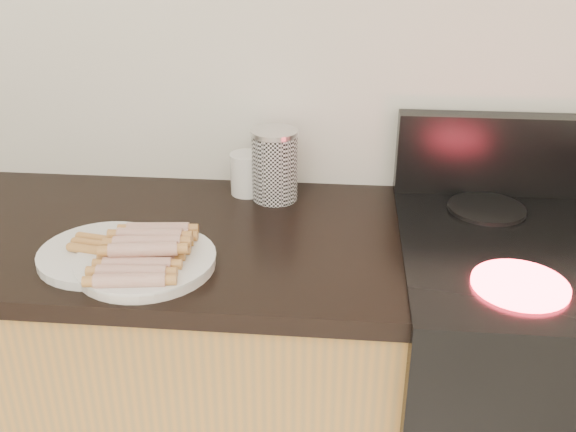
# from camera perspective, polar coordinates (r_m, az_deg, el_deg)

# --- Properties ---
(wall_back) EXTENTS (4.00, 0.04, 2.60)m
(wall_back) POSITION_cam_1_polar(r_m,az_deg,el_deg) (1.60, -4.67, 16.49)
(wall_back) COLOR silver
(wall_back) RESTS_ON ground
(stove) EXTENTS (0.76, 0.65, 0.91)m
(stove) POSITION_cam_1_polar(r_m,az_deg,el_deg) (1.73, 21.96, -16.03)
(stove) COLOR black
(stove) RESTS_ON floor
(stove_panel) EXTENTS (0.76, 0.06, 0.20)m
(stove_panel) POSITION_cam_1_polar(r_m,az_deg,el_deg) (1.69, 22.60, 4.91)
(stove_panel) COLOR black
(stove_panel) RESTS_ON stove
(burner_near_left) EXTENTS (0.18, 0.18, 0.01)m
(burner_near_left) POSITION_cam_1_polar(r_m,az_deg,el_deg) (1.29, 19.93, -5.76)
(burner_near_left) COLOR #FF1E2D
(burner_near_left) RESTS_ON stove
(burner_far_left) EXTENTS (0.18, 0.18, 0.01)m
(burner_far_left) POSITION_cam_1_polar(r_m,az_deg,el_deg) (1.58, 17.23, 0.63)
(burner_far_left) COLOR black
(burner_far_left) RESTS_ON stove
(main_plate) EXTENTS (0.33, 0.33, 0.02)m
(main_plate) POSITION_cam_1_polar(r_m,az_deg,el_deg) (1.32, -12.49, -4.10)
(main_plate) COLOR white
(main_plate) RESTS_ON counter_slab
(side_plate) EXTENTS (0.34, 0.34, 0.02)m
(side_plate) POSITION_cam_1_polar(r_m,az_deg,el_deg) (1.38, -16.10, -3.22)
(side_plate) COLOR white
(side_plate) RESTS_ON counter_slab
(hotdog_pile) EXTENTS (0.13, 0.25, 0.05)m
(hotdog_pile) POSITION_cam_1_polar(r_m,az_deg,el_deg) (1.31, -12.62, -2.96)
(hotdog_pile) COLOR maroon
(hotdog_pile) RESTS_ON main_plate
(plain_sausages) EXTENTS (0.13, 0.09, 0.02)m
(plain_sausages) POSITION_cam_1_polar(r_m,az_deg,el_deg) (1.37, -16.20, -2.52)
(plain_sausages) COLOR #CA6E3F
(plain_sausages) RESTS_ON side_plate
(canister) EXTENTS (0.11, 0.11, 0.18)m
(canister) POSITION_cam_1_polar(r_m,az_deg,el_deg) (1.57, -1.18, 4.56)
(canister) COLOR silver
(canister) RESTS_ON counter_slab
(mug) EXTENTS (0.10, 0.10, 0.11)m
(mug) POSITION_cam_1_polar(r_m,az_deg,el_deg) (1.62, -3.65, 3.77)
(mug) COLOR silver
(mug) RESTS_ON counter_slab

